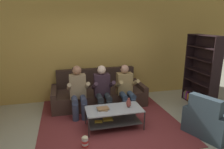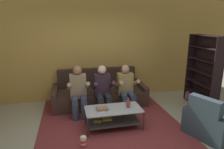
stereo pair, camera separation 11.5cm
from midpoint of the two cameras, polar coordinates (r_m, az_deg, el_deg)
ground at (r=3.92m, az=1.65°, el=-18.85°), size 16.80×16.80×0.00m
back_partition at (r=5.71m, az=-5.01°, el=7.52°), size 8.40×0.12×2.90m
couch at (r=5.46m, az=-4.51°, el=-5.44°), size 2.44×0.99×0.91m
person_seated_left at (r=4.73m, az=-10.36°, el=-4.30°), size 0.50×0.58×1.19m
person_seated_middle at (r=4.80m, az=-3.40°, el=-3.95°), size 0.50×0.58×1.16m
person_seated_right at (r=4.94m, az=3.27°, el=-3.48°), size 0.50×0.58×1.15m
coffee_table at (r=4.26m, az=-0.34°, el=-11.48°), size 1.17×0.58×0.43m
area_rug at (r=4.85m, az=-2.28°, el=-11.72°), size 3.00×3.29×0.01m
vase at (r=4.23m, az=3.98°, el=-8.14°), size 0.10×0.10×0.20m
book_stack at (r=4.15m, az=-3.39°, el=-9.72°), size 0.24×0.22×0.04m
bookshelf at (r=5.73m, az=23.66°, el=0.29°), size 0.28×1.06×1.86m
armchair at (r=4.50m, az=25.91°, el=-11.67°), size 1.13×1.09×0.84m
popcorn_tub at (r=3.79m, az=-8.64°, el=-18.42°), size 0.12×0.12×0.21m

